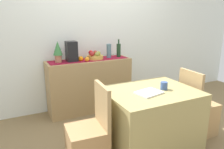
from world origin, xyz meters
The scene contains 21 objects.
ground_plane centered at (0.00, 0.00, -0.01)m, with size 6.40×6.40×0.02m, color olive.
room_wall_rear centered at (0.00, 1.18, 1.35)m, with size 6.40×0.06×2.70m, color white.
sideboard_console centered at (-0.25, 0.92, 0.44)m, with size 1.38×0.42×0.87m, color tan.
table_runner centered at (-0.25, 0.92, 0.87)m, with size 1.29×0.32×0.01m, color maroon.
fruit_bowl centered at (-0.14, 0.92, 0.91)m, with size 0.27×0.27×0.06m, color gold.
apple_rear centered at (-0.21, 0.88, 0.97)m, with size 0.08×0.08×0.08m, color #AB2829.
apple_right centered at (-0.19, 0.99, 0.97)m, with size 0.08×0.08×0.08m, color red.
apple_left centered at (-0.13, 0.85, 0.97)m, with size 0.07×0.07×0.07m, color #979C44.
apple_upper centered at (-0.08, 0.91, 0.97)m, with size 0.07×0.07×0.07m, color #959D38.
apple_center centered at (-0.10, 1.00, 0.97)m, with size 0.07×0.07×0.07m, color #AC3E2F.
wine_bottle centered at (0.30, 0.92, 0.99)m, with size 0.07×0.07×0.31m.
coffee_maker centered at (-0.53, 0.92, 1.03)m, with size 0.16×0.18×0.32m, color black.
ceramic_vase centered at (0.11, 0.92, 0.99)m, with size 0.08×0.08×0.24m, color slate.
potted_plant centered at (-0.74, 0.92, 1.06)m, with size 0.14×0.14×0.33m.
orange_loose_end centered at (-0.40, 0.88, 0.91)m, with size 0.08×0.08×0.08m, color orange.
orange_loose_mid centered at (-0.32, 0.81, 0.91)m, with size 0.07×0.07×0.07m, color orange.
dining_table centered at (0.01, -0.45, 0.37)m, with size 1.04×0.82×0.74m, color tan.
open_book centered at (-0.08, -0.52, 0.75)m, with size 0.28×0.21×0.02m, color white.
coffee_cup centered at (0.16, -0.48, 0.78)m, with size 0.08×0.08×0.09m, color #375289.
chair_near_window centered at (-0.78, -0.45, 0.27)m, with size 0.43×0.43×0.90m.
chair_by_corner centered at (0.79, -0.45, 0.27)m, with size 0.41×0.41×0.90m.
Camera 1 is at (-1.45, -2.41, 1.59)m, focal length 35.28 mm.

